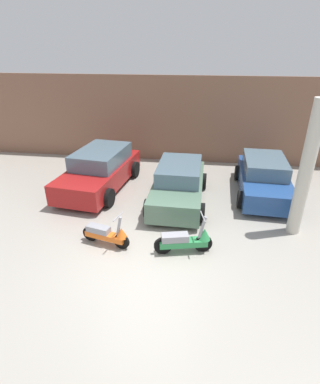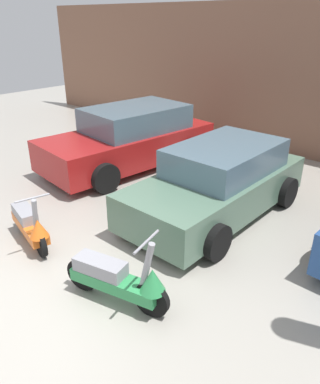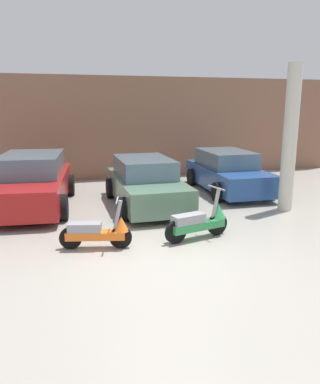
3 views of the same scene
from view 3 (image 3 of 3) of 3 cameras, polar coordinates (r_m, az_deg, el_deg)
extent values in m
plane|color=#9E998E|center=(6.96, 1.10, -10.17)|extent=(28.00, 28.00, 0.00)
cube|color=#845B47|center=(14.13, -8.50, 9.53)|extent=(19.60, 0.12, 3.78)
cylinder|color=black|center=(7.42, -6.00, -6.89)|extent=(0.45, 0.18, 0.44)
cylinder|color=black|center=(7.55, -13.46, -6.84)|extent=(0.45, 0.18, 0.44)
cube|color=orange|center=(7.45, -9.78, -6.48)|extent=(1.18, 0.53, 0.15)
cube|color=gray|center=(7.43, -11.41, -5.29)|extent=(0.69, 0.40, 0.17)
cylinder|color=gray|center=(7.29, -6.49, -3.62)|extent=(0.21, 0.12, 0.62)
cylinder|color=gray|center=(7.20, -6.56, -1.26)|extent=(0.15, 0.50, 0.03)
cone|color=orange|center=(7.33, -5.92, -4.87)|extent=(0.36, 0.36, 0.29)
cylinder|color=black|center=(8.20, 8.72, -4.87)|extent=(0.48, 0.19, 0.48)
cylinder|color=black|center=(7.62, 2.42, -6.13)|extent=(0.48, 0.19, 0.48)
cube|color=#2D8C4C|center=(7.88, 5.70, -5.08)|extent=(1.27, 0.57, 0.17)
cube|color=gray|center=(7.71, 4.36, -4.11)|extent=(0.74, 0.43, 0.19)
cylinder|color=gray|center=(8.03, 8.52, -1.70)|extent=(0.23, 0.13, 0.67)
cylinder|color=gray|center=(7.95, 8.60, 0.64)|extent=(0.16, 0.54, 0.03)
cone|color=#2D8C4C|center=(8.13, 8.89, -2.86)|extent=(0.38, 0.38, 0.31)
cube|color=maroon|center=(10.74, -18.92, 0.51)|extent=(2.26, 4.43, 0.71)
cube|color=slate|center=(10.88, -18.96, 4.05)|extent=(1.83, 2.55, 0.56)
cylinder|color=black|center=(9.40, -14.57, -2.26)|extent=(0.30, 0.67, 0.65)
cylinder|color=black|center=(11.95, -13.51, 1.07)|extent=(0.30, 0.67, 0.65)
cylinder|color=black|center=(12.23, -22.12, 0.72)|extent=(0.30, 0.67, 0.65)
cube|color=#51705B|center=(10.35, -2.12, 0.48)|extent=(1.67, 3.89, 0.64)
cube|color=slate|center=(10.46, -2.44, 3.83)|extent=(1.45, 2.18, 0.51)
cylinder|color=black|center=(9.51, 4.46, -1.87)|extent=(0.21, 0.59, 0.59)
cylinder|color=black|center=(9.10, -5.51, -2.59)|extent=(0.21, 0.59, 0.59)
cylinder|color=black|center=(11.73, 0.51, 1.06)|extent=(0.21, 0.59, 0.59)
cylinder|color=black|center=(11.39, -7.59, 0.58)|extent=(0.21, 0.59, 0.59)
cube|color=navy|center=(12.28, 10.32, 2.28)|extent=(1.77, 3.90, 0.64)
cube|color=slate|center=(12.39, 10.00, 5.07)|extent=(1.50, 2.21, 0.50)
cylinder|color=black|center=(11.65, 16.36, 0.43)|extent=(0.23, 0.59, 0.58)
cylinder|color=black|center=(10.93, 8.80, -0.01)|extent=(0.23, 0.59, 0.58)
cylinder|color=black|center=(13.72, 11.47, 2.57)|extent=(0.23, 0.59, 0.58)
cylinder|color=black|center=(13.11, 4.87, 2.30)|extent=(0.23, 0.59, 0.58)
cylinder|color=beige|center=(10.29, 19.19, 7.63)|extent=(0.37, 0.37, 3.78)
camera|label=1|loc=(3.82, 73.19, 38.59)|focal=28.00mm
camera|label=2|loc=(7.31, 37.73, 15.25)|focal=35.00mm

